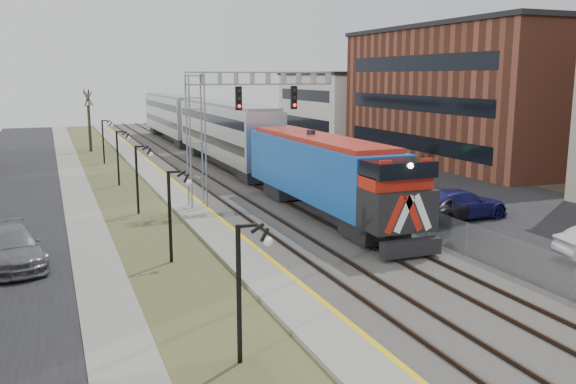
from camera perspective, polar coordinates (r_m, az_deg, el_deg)
street_west at (r=42.97m, az=-25.05°, el=-0.78°), size 7.00×120.00×0.04m
sidewalk at (r=42.89m, az=-19.06°, el=-0.34°), size 2.00×120.00×0.08m
grass_median at (r=43.10m, az=-15.08°, el=-0.08°), size 4.00×120.00×0.06m
platform at (r=43.50m, az=-11.16°, el=0.31°), size 2.00×120.00×0.24m
ballast_bed at (r=44.64m, az=-4.84°, el=0.72°), size 8.00×120.00×0.20m
parking_lot at (r=49.38m, az=8.62°, el=1.51°), size 16.00×120.00×0.04m
platform_edge at (r=43.64m, az=-10.03°, el=0.55°), size 0.24×120.00×0.01m
track_near at (r=44.09m, az=-7.34°, el=0.77°), size 1.58×120.00×0.15m
track_far at (r=45.06m, az=-3.02°, el=1.06°), size 1.58×120.00×0.15m
train at (r=56.25m, az=-6.98°, el=5.62°), size 3.00×63.05×5.33m
signal_gantry at (r=36.53m, az=-6.01°, el=7.13°), size 9.00×1.07×8.15m
lampposts at (r=26.49m, az=-11.11°, el=-2.25°), size 0.14×62.14×4.00m
fence at (r=45.89m, az=0.18°, el=1.91°), size 0.04×120.00×1.60m
buildings_east at (r=54.35m, az=23.94°, el=8.22°), size 16.00×76.00×15.00m
car_lot_c at (r=34.90m, az=14.93°, el=-1.41°), size 5.72×4.03×1.45m
car_lot_d at (r=35.36m, az=15.82°, el=-1.14°), size 5.78×2.58×1.65m
car_lot_e at (r=44.15m, az=7.38°, el=1.29°), size 4.06×2.06×1.33m
car_lot_f at (r=53.43m, az=2.09°, el=3.15°), size 4.89×2.24×1.55m
car_street_b at (r=28.13m, az=-24.50°, el=-4.83°), size 3.21×5.75×1.57m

